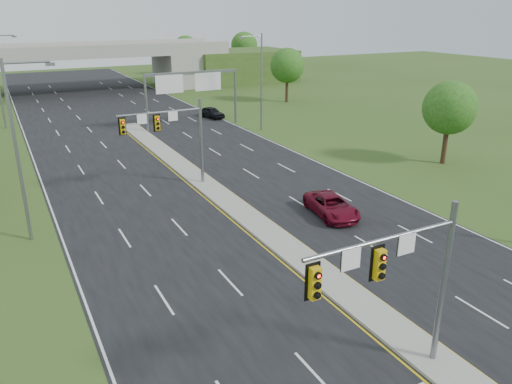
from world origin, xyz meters
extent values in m
plane|color=#314E1C|center=(0.00, 0.00, 0.00)|extent=(240.00, 240.00, 0.00)
cube|color=black|center=(0.00, 35.00, 0.01)|extent=(24.00, 160.00, 0.02)
cube|color=gray|center=(0.00, 23.00, 0.10)|extent=(2.00, 54.00, 0.16)
cube|color=gold|center=(-1.15, 23.00, 0.03)|extent=(0.12, 54.00, 0.01)
cube|color=gold|center=(1.15, 23.00, 0.03)|extent=(0.12, 54.00, 0.01)
cube|color=silver|center=(-11.80, 35.00, 0.03)|extent=(0.12, 160.00, 0.01)
cube|color=silver|center=(11.80, 35.00, 0.03)|extent=(0.12, 160.00, 0.01)
cylinder|color=slate|center=(0.00, 0.00, 3.50)|extent=(0.24, 0.24, 7.00)
cylinder|color=slate|center=(-3.25, 0.00, 6.20)|extent=(6.50, 0.16, 0.16)
cube|color=gold|center=(-3.58, -0.25, 5.45)|extent=(0.35, 0.25, 1.10)
cube|color=gold|center=(-6.17, -0.25, 5.45)|extent=(0.35, 0.25, 1.10)
cube|color=black|center=(-3.58, -0.11, 5.45)|extent=(0.55, 0.04, 1.30)
cube|color=black|center=(-6.17, -0.11, 5.45)|extent=(0.55, 0.04, 1.30)
sphere|color=#FF0C05|center=(-3.58, -0.38, 5.80)|extent=(0.20, 0.20, 0.20)
sphere|color=#FF0C05|center=(-6.17, -0.38, 5.80)|extent=(0.20, 0.20, 0.20)
cube|color=white|center=(-4.68, -0.10, 5.85)|extent=(0.75, 0.04, 0.75)
cube|color=white|center=(-2.27, -0.10, 5.85)|extent=(0.75, 0.04, 0.75)
cylinder|color=slate|center=(0.00, 25.00, 3.50)|extent=(0.24, 0.24, 7.00)
cylinder|color=slate|center=(-3.25, 25.00, 6.20)|extent=(6.50, 0.16, 0.16)
cube|color=gold|center=(-3.58, 24.75, 5.45)|extent=(0.35, 0.25, 1.10)
cube|color=gold|center=(-6.17, 24.75, 5.45)|extent=(0.35, 0.25, 1.10)
cube|color=black|center=(-3.58, 24.89, 5.45)|extent=(0.55, 0.04, 1.30)
cube|color=black|center=(-6.17, 24.89, 5.45)|extent=(0.55, 0.04, 1.30)
sphere|color=#FF0C05|center=(-3.58, 24.62, 5.80)|extent=(0.20, 0.20, 0.20)
sphere|color=#FF0C05|center=(-6.17, 24.62, 5.80)|extent=(0.20, 0.20, 0.20)
cube|color=white|center=(-4.68, 24.90, 5.85)|extent=(0.75, 0.04, 0.75)
cube|color=white|center=(-2.27, 24.90, 5.85)|extent=(0.75, 0.04, 0.75)
cylinder|color=slate|center=(1.20, 45.00, 3.30)|extent=(0.28, 0.28, 6.60)
cylinder|color=slate|center=(12.50, 45.00, 3.30)|extent=(0.28, 0.28, 6.60)
cube|color=slate|center=(6.85, 45.00, 6.50)|extent=(11.50, 0.35, 0.35)
cube|color=#0C5917|center=(4.00, 44.80, 5.40)|extent=(3.20, 0.08, 2.00)
cube|color=#0C5917|center=(8.80, 44.80, 5.40)|extent=(3.20, 0.08, 2.00)
cube|color=silver|center=(4.00, 44.75, 5.40)|extent=(3.30, 0.03, 2.10)
cube|color=silver|center=(8.80, 44.75, 5.40)|extent=(3.30, 0.03, 2.10)
cube|color=gray|center=(17.00, 80.00, 3.00)|extent=(6.00, 12.00, 6.00)
cube|color=#314E1C|center=(30.00, 80.00, 3.00)|extent=(20.00, 14.00, 6.00)
cube|color=gray|center=(0.00, 80.00, 6.60)|extent=(50.00, 12.00, 1.20)
cube|color=gray|center=(0.00, 74.20, 7.65)|extent=(50.00, 0.40, 0.90)
cube|color=gray|center=(0.00, 85.80, 7.65)|extent=(50.00, 0.40, 0.90)
cylinder|color=slate|center=(-13.50, 20.00, 5.50)|extent=(0.20, 0.20, 11.00)
cylinder|color=slate|center=(-12.25, 20.00, 10.70)|extent=(2.50, 0.12, 0.12)
cube|color=slate|center=(-11.00, 20.00, 10.55)|extent=(0.50, 0.25, 0.18)
cylinder|color=slate|center=(-12.25, 55.00, 10.70)|extent=(2.50, 0.12, 0.12)
cube|color=slate|center=(-11.00, 55.00, 10.55)|extent=(0.50, 0.25, 0.18)
cylinder|color=slate|center=(13.50, 40.00, 5.50)|extent=(0.20, 0.20, 11.00)
cylinder|color=slate|center=(12.25, 40.00, 10.70)|extent=(2.50, 0.12, 0.12)
cube|color=slate|center=(11.00, 40.00, 10.55)|extent=(0.50, 0.25, 0.18)
cylinder|color=#382316|center=(22.00, 20.00, 2.00)|extent=(0.44, 0.44, 4.00)
sphere|color=#1C4B14|center=(22.00, 20.00, 5.20)|extent=(4.80, 4.80, 4.80)
cylinder|color=#382316|center=(26.00, 55.00, 2.12)|extent=(0.44, 0.44, 4.25)
sphere|color=#1C4B14|center=(26.00, 55.00, 5.53)|extent=(5.20, 5.20, 5.20)
cylinder|color=#382316|center=(24.00, 94.00, 2.12)|extent=(0.44, 0.44, 4.25)
sphere|color=#1C4B14|center=(24.00, 94.00, 5.53)|extent=(5.60, 5.60, 5.60)
cylinder|color=#382316|center=(38.00, 94.00, 2.25)|extent=(0.44, 0.44, 4.50)
sphere|color=#1C4B14|center=(38.00, 94.00, 5.85)|extent=(6.00, 6.00, 6.00)
imported|color=maroon|center=(5.35, 14.48, 0.73)|extent=(3.12, 5.43, 1.43)
imported|color=black|center=(11.00, 49.19, 0.73)|extent=(2.57, 4.42, 1.41)
camera|label=1|loc=(-14.13, -11.50, 13.50)|focal=35.00mm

